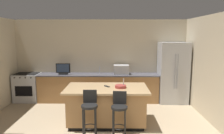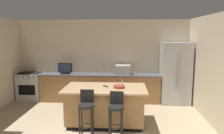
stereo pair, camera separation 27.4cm
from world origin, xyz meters
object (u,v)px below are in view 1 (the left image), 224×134
at_px(kitchen_island, 107,105).
at_px(bar_stool_right, 119,111).
at_px(tv_monitor, 63,69).
at_px(fruit_bowl, 121,87).
at_px(bar_stool_left, 90,110).
at_px(tv_remote, 107,86).
at_px(microwave, 121,70).
at_px(refrigerator, 173,73).
at_px(range_oven, 28,87).

bearing_deg(kitchen_island, bar_stool_right, -67.03).
distance_m(tv_monitor, fruit_bowl, 2.51).
xyz_separation_m(bar_stool_left, tv_remote, (0.33, 0.78, 0.31)).
bearing_deg(fruit_bowl, bar_stool_right, -93.62).
height_order(microwave, fruit_bowl, microwave).
height_order(kitchen_island, fruit_bowl, fruit_bowl).
height_order(tv_monitor, fruit_bowl, tv_monitor).
bearing_deg(microwave, refrigerator, -1.76).
relative_size(refrigerator, range_oven, 2.10).
bearing_deg(kitchen_island, fruit_bowl, -4.92).
bearing_deg(range_oven, fruit_bowl, -31.11).
height_order(microwave, bar_stool_left, microwave).
height_order(kitchen_island, tv_monitor, tv_monitor).
bearing_deg(microwave, kitchen_island, -102.89).
bearing_deg(tv_remote, microwave, 36.45).
distance_m(microwave, bar_stool_right, 2.51).
bearing_deg(bar_stool_right, kitchen_island, 117.02).
relative_size(range_oven, bar_stool_right, 0.94).
xyz_separation_m(tv_monitor, fruit_bowl, (1.79, -1.76, -0.12)).
bearing_deg(refrigerator, bar_stool_right, -126.05).
distance_m(range_oven, microwave, 3.13).
distance_m(range_oven, tv_remote, 3.19).
bearing_deg(range_oven, tv_monitor, -2.41).
relative_size(kitchen_island, refrigerator, 1.01).
relative_size(bar_stool_right, tv_remote, 5.73).
xyz_separation_m(microwave, bar_stool_left, (-0.74, -2.48, -0.44)).
bearing_deg(tv_monitor, kitchen_island, -49.85).
distance_m(range_oven, tv_monitor, 1.35).
xyz_separation_m(kitchen_island, range_oven, (-2.66, 1.78, -0.01)).
distance_m(kitchen_island, bar_stool_left, 0.79).
xyz_separation_m(microwave, tv_monitor, (-1.86, -0.05, 0.01)).
distance_m(kitchen_island, refrigerator, 2.73).
relative_size(microwave, tv_remote, 2.82).
xyz_separation_m(bar_stool_left, fruit_bowl, (0.66, 0.67, 0.33)).
distance_m(microwave, fruit_bowl, 1.81).
bearing_deg(bar_stool_right, bar_stool_left, -174.71).
bearing_deg(fruit_bowl, bar_stool_left, -134.60).
relative_size(microwave, tv_monitor, 1.06).
bearing_deg(range_oven, microwave, 0.02).
xyz_separation_m(tv_monitor, tv_remote, (1.46, -1.65, -0.14)).
distance_m(range_oven, fruit_bowl, 3.53).
distance_m(kitchen_island, range_oven, 3.20).
height_order(kitchen_island, range_oven, range_oven).
xyz_separation_m(bar_stool_right, tv_remote, (-0.29, 0.77, 0.33)).
bearing_deg(microwave, tv_remote, -103.37).
distance_m(bar_stool_left, fruit_bowl, 1.00).
relative_size(refrigerator, bar_stool_right, 1.98).
height_order(bar_stool_left, bar_stool_right, bar_stool_left).
height_order(kitchen_island, bar_stool_left, bar_stool_left).
bearing_deg(bar_stool_left, microwave, 72.45).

